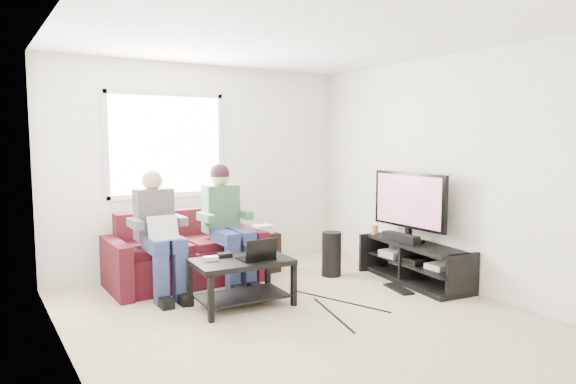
{
  "coord_description": "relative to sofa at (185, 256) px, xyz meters",
  "views": [
    {
      "loc": [
        -2.59,
        -3.9,
        1.68
      ],
      "look_at": [
        0.23,
        0.6,
        1.12
      ],
      "focal_mm": 32.0,
      "sensor_mm": 36.0,
      "label": 1
    }
  ],
  "objects": [
    {
      "name": "tv",
      "position": [
        2.25,
        -1.34,
        0.63
      ],
      "size": [
        0.12,
        1.1,
        0.81
      ],
      "color": "black",
      "rests_on": "tv_stand"
    },
    {
      "name": "controller_b",
      "position": [
        0.07,
        -0.95,
        0.19
      ],
      "size": [
        0.15,
        0.11,
        0.04
      ],
      "primitive_type": "cube",
      "rotation": [
        0.0,
        0.0,
        -0.16
      ],
      "color": "black",
      "rests_on": "coffee_table"
    },
    {
      "name": "ceiling",
      "position": [
        0.48,
        -1.73,
        2.29
      ],
      "size": [
        4.5,
        4.5,
        0.0
      ],
      "primitive_type": "plane",
      "rotation": [
        3.14,
        0.0,
        0.0
      ],
      "color": "white",
      "rests_on": "wall_back"
    },
    {
      "name": "console_grey",
      "position": [
        2.25,
        -1.14,
        -0.02
      ],
      "size": [
        0.34,
        0.26,
        0.08
      ],
      "primitive_type": "cube",
      "color": "gray",
      "rests_on": "tv_stand"
    },
    {
      "name": "sofa",
      "position": [
        0.0,
        0.0,
        0.0
      ],
      "size": [
        1.75,
        0.88,
        0.82
      ],
      "color": "#49121F",
      "rests_on": "floor"
    },
    {
      "name": "window",
      "position": [
        -0.02,
        0.51,
        1.29
      ],
      "size": [
        1.48,
        0.04,
        1.28
      ],
      "color": "white",
      "rests_on": "wall_back"
    },
    {
      "name": "controller_a",
      "position": [
        -0.11,
        -1.01,
        0.19
      ],
      "size": [
        0.15,
        0.11,
        0.04
      ],
      "primitive_type": "cube",
      "rotation": [
        0.0,
        0.0,
        -0.15
      ],
      "color": "silver",
      "rests_on": "coffee_table"
    },
    {
      "name": "subwoofer",
      "position": [
        1.62,
        -0.69,
        -0.04
      ],
      "size": [
        0.24,
        0.24,
        0.54
      ],
      "primitive_type": "cylinder",
      "color": "black",
      "rests_on": "floor"
    },
    {
      "name": "person_right",
      "position": [
        0.4,
        -0.28,
        0.48
      ],
      "size": [
        0.4,
        0.71,
        1.38
      ],
      "color": "navy",
      "rests_on": "sofa"
    },
    {
      "name": "end_table",
      "position": [
        1.02,
        -0.06,
        -0.04
      ],
      "size": [
        0.33,
        0.33,
        0.59
      ],
      "color": "black",
      "rests_on": "floor"
    },
    {
      "name": "console_white",
      "position": [
        2.25,
        -1.84,
        -0.03
      ],
      "size": [
        0.3,
        0.22,
        0.06
      ],
      "primitive_type": "cube",
      "color": "silver",
      "rests_on": "tv_stand"
    },
    {
      "name": "wall_left",
      "position": [
        -1.52,
        -1.73,
        0.99
      ],
      "size": [
        0.0,
        4.5,
        4.5
      ],
      "primitive_type": "plane",
      "rotation": [
        1.57,
        0.0,
        1.57
      ],
      "color": "white",
      "rests_on": "floor"
    },
    {
      "name": "drink_cup",
      "position": [
        2.2,
        -0.81,
        0.23
      ],
      "size": [
        0.08,
        0.08,
        0.12
      ],
      "primitive_type": "cylinder",
      "color": "#A06645",
      "rests_on": "tv_stand"
    },
    {
      "name": "floor",
      "position": [
        0.48,
        -1.73,
        -0.31
      ],
      "size": [
        4.5,
        4.5,
        0.0
      ],
      "primitive_type": "plane",
      "color": "beige",
      "rests_on": "ground"
    },
    {
      "name": "wall_right",
      "position": [
        2.48,
        -1.73,
        0.99
      ],
      "size": [
        0.0,
        4.5,
        4.5
      ],
      "primitive_type": "plane",
      "rotation": [
        1.57,
        0.0,
        -1.57
      ],
      "color": "white",
      "rests_on": "floor"
    },
    {
      "name": "person_left",
      "position": [
        -0.4,
        -0.3,
        0.42
      ],
      "size": [
        0.4,
        0.71,
        1.34
      ],
      "color": "navy",
      "rests_on": "sofa"
    },
    {
      "name": "console_black",
      "position": [
        2.25,
        -1.49,
        -0.02
      ],
      "size": [
        0.38,
        0.3,
        0.07
      ],
      "primitive_type": "cube",
      "color": "black",
      "rests_on": "tv_stand"
    },
    {
      "name": "laptop_silver",
      "position": [
        -0.4,
        -0.53,
        0.4
      ],
      "size": [
        0.35,
        0.27,
        0.24
      ],
      "primitive_type": null,
      "rotation": [
        0.0,
        0.0,
        -0.18
      ],
      "color": "silver",
      "rests_on": "person_left"
    },
    {
      "name": "coffee_table",
      "position": [
        0.17,
        -1.13,
        0.05
      ],
      "size": [
        1.0,
        0.65,
        0.48
      ],
      "color": "black",
      "rests_on": "floor"
    },
    {
      "name": "tv_stand",
      "position": [
        2.25,
        -1.44,
        -0.1
      ],
      "size": [
        0.62,
        1.49,
        0.48
      ],
      "color": "black",
      "rests_on": "floor"
    },
    {
      "name": "wall_back",
      "position": [
        0.48,
        0.52,
        0.99
      ],
      "size": [
        4.5,
        0.0,
        4.5
      ],
      "primitive_type": "plane",
      "rotation": [
        1.57,
        0.0,
        0.0
      ],
      "color": "white",
      "rests_on": "floor"
    },
    {
      "name": "wall_front",
      "position": [
        0.48,
        -3.98,
        0.99
      ],
      "size": [
        4.5,
        0.0,
        4.5
      ],
      "primitive_type": "plane",
      "rotation": [
        -1.57,
        0.0,
        0.0
      ],
      "color": "white",
      "rests_on": "floor"
    },
    {
      "name": "soundbar",
      "position": [
        2.13,
        -1.34,
        0.22
      ],
      "size": [
        0.12,
        0.5,
        0.1
      ],
      "primitive_type": "cube",
      "color": "black",
      "rests_on": "tv_stand"
    },
    {
      "name": "laptop_black",
      "position": [
        0.29,
        -1.21,
        0.29
      ],
      "size": [
        0.36,
        0.26,
        0.24
      ],
      "primitive_type": null,
      "rotation": [
        0.0,
        0.0,
        -0.07
      ],
      "color": "black",
      "rests_on": "coffee_table"
    },
    {
      "name": "controller_c",
      "position": [
        0.47,
        -0.98,
        0.19
      ],
      "size": [
        0.15,
        0.11,
        0.04
      ],
      "primitive_type": "cube",
      "rotation": [
        0.0,
        0.0,
        -0.13
      ],
      "color": "gray",
      "rests_on": "coffee_table"
    },
    {
      "name": "keyboard_floor",
      "position": [
        1.89,
        -1.57,
        -0.3
      ],
      "size": [
        0.23,
        0.45,
        0.02
      ],
      "primitive_type": "cube",
      "rotation": [
        0.0,
        0.0,
        -0.22
      ],
      "color": "black",
      "rests_on": "floor"
    }
  ]
}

